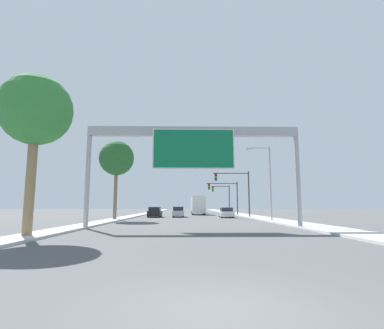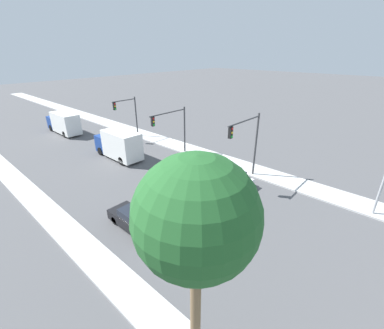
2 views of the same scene
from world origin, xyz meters
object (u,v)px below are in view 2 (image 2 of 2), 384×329
Objects in this scene: traffic_light_near_intersection at (248,138)px; traffic_light_mid_block at (174,124)px; truck_box_primary at (119,144)px; car_far_left at (231,178)px; car_mid_right at (165,198)px; truck_box_secondary at (64,123)px; traffic_light_far_intersection at (129,112)px; palm_tree_background at (196,218)px; car_near_left at (135,219)px.

traffic_light_near_intersection reaches higher than traffic_light_mid_block.
truck_box_primary is 7.11m from traffic_light_mid_block.
traffic_light_near_intersection is (5.11, -14.59, 2.79)m from truck_box_primary.
car_far_left is 10.09m from traffic_light_mid_block.
truck_box_secondary reaches higher than car_mid_right.
traffic_light_mid_block is at bearing 41.46° from car_mid_right.
traffic_light_mid_block is 0.98× the size of traffic_light_far_intersection.
car_far_left is 0.72× the size of traffic_light_mid_block.
truck_box_primary is at bearing 63.75° from palm_tree_background.
truck_box_primary is (7.00, 12.47, 1.05)m from car_near_left.
truck_box_secondary is at bearing 103.81° from traffic_light_mid_block.
truck_box_secondary is 39.13m from palm_tree_background.
car_near_left is 28.71m from truck_box_secondary.
car_far_left is (7.00, -1.96, -0.04)m from car_mid_right.
traffic_light_far_intersection is (9.04, 17.42, 3.32)m from car_mid_right.
car_mid_right is at bearing -106.25° from truck_box_primary.
car_far_left is at bearing -8.13° from car_near_left.
car_near_left is at bearing -119.30° from truck_box_primary.
car_far_left is at bearing -98.50° from traffic_light_mid_block.
palm_tree_background reaches higher than traffic_light_mid_block.
traffic_light_mid_block is at bearing 91.20° from traffic_light_near_intersection.
truck_box_primary is 1.16× the size of traffic_light_far_intersection.
car_mid_right is 9.77m from traffic_light_near_intersection.
car_near_left is 0.47× the size of palm_tree_background.
traffic_light_near_intersection is at bearing -80.31° from truck_box_secondary.
truck_box_primary is (3.50, 12.01, 1.03)m from car_mid_right.
traffic_light_mid_block is (4.90, -4.59, 2.35)m from truck_box_primary.
traffic_light_near_intersection is at bearing -91.22° from traffic_light_far_intersection.
car_mid_right is 0.48× the size of palm_tree_background.
palm_tree_background is at bearing -120.89° from traffic_light_far_intersection.
traffic_light_mid_block reaches higher than truck_box_secondary.
palm_tree_background is at bearing -126.49° from car_mid_right.
truck_box_secondary is 1.27× the size of traffic_light_far_intersection.
truck_box_primary is 0.92× the size of truck_box_secondary.
palm_tree_background is at bearing -151.13° from car_far_left.
car_near_left is at bearing -125.03° from traffic_light_far_intersection.
palm_tree_background is (-16.31, -27.25, 3.32)m from traffic_light_far_intersection.
car_mid_right is 19.91m from traffic_light_far_intersection.
traffic_light_near_intersection is 1.12× the size of traffic_light_mid_block.
traffic_light_far_intersection reaches higher than car_near_left.
palm_tree_background is (-15.67, -17.25, 3.26)m from traffic_light_mid_block.
traffic_light_mid_block is 10.02m from traffic_light_far_intersection.
palm_tree_background reaches higher than truck_box_primary.
palm_tree_background is (-14.27, -7.87, 6.69)m from car_far_left.
traffic_light_far_intersection is 0.63× the size of palm_tree_background.
palm_tree_background is at bearing -111.92° from car_near_left.
palm_tree_background reaches higher than truck_box_secondary.
palm_tree_background reaches higher than car_mid_right.
car_far_left is 19.78m from traffic_light_far_intersection.
truck_box_primary is 15.35m from truck_box_secondary.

